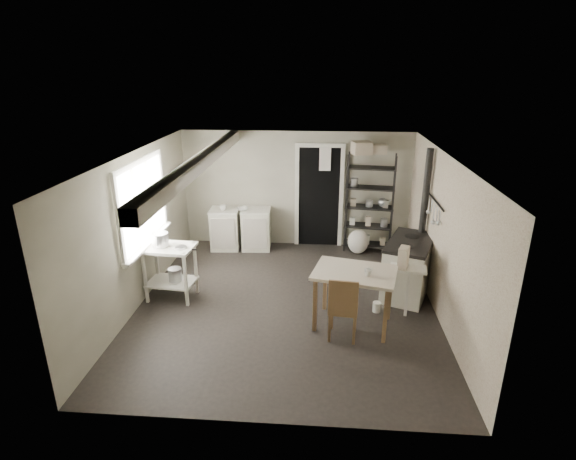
# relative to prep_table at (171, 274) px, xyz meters

# --- Properties ---
(floor) EXTENTS (5.00, 5.00, 0.00)m
(floor) POSITION_rel_prep_table_xyz_m (1.82, -0.05, -0.40)
(floor) COLOR black
(floor) RESTS_ON ground
(ceiling) EXTENTS (5.00, 5.00, 0.00)m
(ceiling) POSITION_rel_prep_table_xyz_m (1.82, -0.05, 1.90)
(ceiling) COLOR white
(ceiling) RESTS_ON wall_back
(wall_back) EXTENTS (4.50, 0.02, 2.30)m
(wall_back) POSITION_rel_prep_table_xyz_m (1.82, 2.45, 0.75)
(wall_back) COLOR #A6A28E
(wall_back) RESTS_ON ground
(wall_front) EXTENTS (4.50, 0.02, 2.30)m
(wall_front) POSITION_rel_prep_table_xyz_m (1.82, -2.55, 0.75)
(wall_front) COLOR #A6A28E
(wall_front) RESTS_ON ground
(wall_left) EXTENTS (0.02, 5.00, 2.30)m
(wall_left) POSITION_rel_prep_table_xyz_m (-0.43, -0.05, 0.75)
(wall_left) COLOR #A6A28E
(wall_left) RESTS_ON ground
(wall_right) EXTENTS (0.02, 5.00, 2.30)m
(wall_right) POSITION_rel_prep_table_xyz_m (4.07, -0.05, 0.75)
(wall_right) COLOR #A6A28E
(wall_right) RESTS_ON ground
(window) EXTENTS (0.12, 1.76, 1.28)m
(window) POSITION_rel_prep_table_xyz_m (-0.40, 0.15, 1.10)
(window) COLOR silver
(window) RESTS_ON wall_left
(doorway) EXTENTS (0.96, 0.10, 2.08)m
(doorway) POSITION_rel_prep_table_xyz_m (2.27, 2.42, 0.60)
(doorway) COLOR silver
(doorway) RESTS_ON ground
(ceiling_beam) EXTENTS (0.18, 5.00, 0.18)m
(ceiling_beam) POSITION_rel_prep_table_xyz_m (0.62, -0.05, 1.80)
(ceiling_beam) COLOR silver
(ceiling_beam) RESTS_ON ceiling
(wallpaper_panel) EXTENTS (0.01, 5.00, 2.30)m
(wallpaper_panel) POSITION_rel_prep_table_xyz_m (4.06, -0.05, 0.75)
(wallpaper_panel) COLOR beige
(wallpaper_panel) RESTS_ON wall_right
(utensil_rail) EXTENTS (0.06, 1.20, 0.44)m
(utensil_rail) POSITION_rel_prep_table_xyz_m (4.01, 0.55, 1.15)
(utensil_rail) COLOR #B9B9BC
(utensil_rail) RESTS_ON wall_right
(prep_table) EXTENTS (0.81, 0.61, 0.87)m
(prep_table) POSITION_rel_prep_table_xyz_m (0.00, 0.00, 0.00)
(prep_table) COLOR silver
(prep_table) RESTS_ON ground
(stockpot) EXTENTS (0.29, 0.29, 0.28)m
(stockpot) POSITION_rel_prep_table_xyz_m (-0.13, 0.01, 0.54)
(stockpot) COLOR #B9B9BC
(stockpot) RESTS_ON prep_table
(saucepan) EXTENTS (0.19, 0.19, 0.10)m
(saucepan) POSITION_rel_prep_table_xyz_m (0.21, -0.04, 0.45)
(saucepan) COLOR #B9B9BC
(saucepan) RESTS_ON prep_table
(bucket) EXTENTS (0.26, 0.26, 0.23)m
(bucket) POSITION_rel_prep_table_xyz_m (0.06, 0.01, -0.02)
(bucket) COLOR #B9B9BC
(bucket) RESTS_ON prep_table
(base_cabinets) EXTENTS (1.27, 0.60, 0.81)m
(base_cabinets) POSITION_rel_prep_table_xyz_m (0.73, 2.13, 0.06)
(base_cabinets) COLOR beige
(base_cabinets) RESTS_ON ground
(mixing_bowl) EXTENTS (0.37, 0.37, 0.07)m
(mixing_bowl) POSITION_rel_prep_table_xyz_m (0.79, 2.06, 0.55)
(mixing_bowl) COLOR white
(mixing_bowl) RESTS_ON base_cabinets
(counter_cup) EXTENTS (0.15, 0.15, 0.11)m
(counter_cup) POSITION_rel_prep_table_xyz_m (0.41, 2.05, 0.57)
(counter_cup) COLOR white
(counter_cup) RESTS_ON base_cabinets
(shelf_rack) EXTENTS (0.95, 0.46, 1.93)m
(shelf_rack) POSITION_rel_prep_table_xyz_m (3.24, 2.21, 0.55)
(shelf_rack) COLOR black
(shelf_rack) RESTS_ON ground
(shelf_jar) EXTENTS (0.08, 0.08, 0.18)m
(shelf_jar) POSITION_rel_prep_table_xyz_m (2.92, 2.26, 0.96)
(shelf_jar) COLOR white
(shelf_jar) RESTS_ON shelf_rack
(storage_box_a) EXTENTS (0.40, 0.36, 0.23)m
(storage_box_a) POSITION_rel_prep_table_xyz_m (3.03, 2.17, 1.61)
(storage_box_a) COLOR beige
(storage_box_a) RESTS_ON shelf_rack
(storage_box_b) EXTENTS (0.27, 0.25, 0.17)m
(storage_box_b) POSITION_rel_prep_table_xyz_m (3.37, 2.25, 1.59)
(storage_box_b) COLOR beige
(storage_box_b) RESTS_ON shelf_rack
(stove) EXTENTS (1.00, 1.29, 0.90)m
(stove) POSITION_rel_prep_table_xyz_m (3.72, 0.44, 0.04)
(stove) COLOR beige
(stove) RESTS_ON ground
(stovepipe) EXTENTS (0.13, 0.13, 1.55)m
(stovepipe) POSITION_rel_prep_table_xyz_m (3.97, 0.85, 1.19)
(stovepipe) COLOR black
(stovepipe) RESTS_ON stove
(side_ledge) EXTENTS (0.54, 0.34, 0.78)m
(side_ledge) POSITION_rel_prep_table_xyz_m (3.57, -0.29, 0.03)
(side_ledge) COLOR silver
(side_ledge) RESTS_ON ground
(oats_box) EXTENTS (0.19, 0.24, 0.31)m
(oats_box) POSITION_rel_prep_table_xyz_m (3.49, -0.30, 0.61)
(oats_box) COLOR beige
(oats_box) RESTS_ON side_ledge
(work_table) EXTENTS (1.25, 1.00, 0.84)m
(work_table) POSITION_rel_prep_table_xyz_m (2.80, -0.59, -0.02)
(work_table) COLOR beige
(work_table) RESTS_ON ground
(table_cup) EXTENTS (0.13, 0.13, 0.09)m
(table_cup) POSITION_rel_prep_table_xyz_m (2.96, -0.72, 0.41)
(table_cup) COLOR white
(table_cup) RESTS_ON work_table
(chair) EXTENTS (0.42, 0.44, 0.92)m
(chair) POSITION_rel_prep_table_xyz_m (2.64, -0.90, 0.08)
(chair) COLOR brown
(chair) RESTS_ON ground
(flour_sack) EXTENTS (0.50, 0.47, 0.48)m
(flour_sack) POSITION_rel_prep_table_xyz_m (3.05, 2.02, -0.16)
(flour_sack) COLOR silver
(flour_sack) RESTS_ON ground
(floor_crock) EXTENTS (0.12, 0.12, 0.15)m
(floor_crock) POSITION_rel_prep_table_xyz_m (3.18, -0.20, -0.33)
(floor_crock) COLOR white
(floor_crock) RESTS_ON ground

